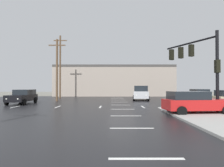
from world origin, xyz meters
name	(u,v)px	position (x,y,z in m)	size (l,w,h in m)	color
ground_plane	(122,107)	(0.00, 0.00, 0.00)	(120.00, 120.00, 0.00)	slate
road_asphalt	(122,107)	(0.00, 0.00, 0.01)	(44.00, 44.00, 0.02)	black
snow_strip_curbside	(191,110)	(5.00, -4.00, 0.17)	(4.00, 1.60, 0.06)	white
lane_markings	(136,108)	(1.20, -1.38, 0.02)	(36.15, 36.15, 0.01)	silver
traffic_signal_mast	(197,59)	(5.71, -3.48, 4.10)	(2.33, 5.08, 5.71)	black
strip_building_background	(114,81)	(-0.46, 24.45, 3.12)	(24.11, 8.00, 6.24)	gray
suv_silver	(141,93)	(3.13, 9.63, 1.09)	(2.58, 4.98, 2.03)	#B7BABF
sedan_red	(195,102)	(4.78, -5.27, 0.85)	(4.66, 2.38, 1.58)	#B21919
sedan_white	(198,95)	(10.77, 8.69, 0.85)	(2.18, 4.60, 1.58)	white
sedan_black	(23,96)	(-10.79, 3.44, 0.85)	(2.06, 4.55, 1.58)	black
utility_pole_far	(57,69)	(-8.19, 7.82, 4.32)	(2.20, 0.28, 8.22)	brown
utility_pole_distant	(60,66)	(-9.48, 14.61, 5.41)	(2.20, 0.28, 10.38)	brown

